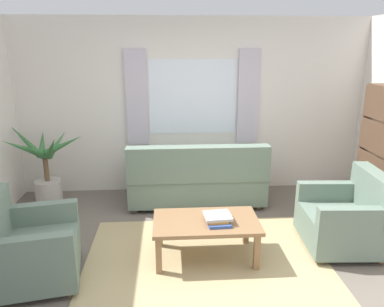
{
  "coord_description": "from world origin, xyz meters",
  "views": [
    {
      "loc": [
        -0.38,
        -3.33,
        2.2
      ],
      "look_at": [
        -0.11,
        0.7,
        1.01
      ],
      "focal_mm": 34.74,
      "sensor_mm": 36.0,
      "label": 1
    }
  ],
  "objects": [
    {
      "name": "wall_back",
      "position": [
        0.0,
        2.26,
        1.3
      ],
      "size": [
        5.32,
        0.12,
        2.6
      ],
      "primitive_type": "cube",
      "color": "silver",
      "rests_on": "ground_plane"
    },
    {
      "name": "potted_plant",
      "position": [
        -2.1,
        1.72,
        0.49
      ],
      "size": [
        1.13,
        1.0,
        1.15
      ],
      "color": "#B7B2A8",
      "rests_on": "ground_plane"
    },
    {
      "name": "couch",
      "position": [
        0.01,
        1.59,
        0.37
      ],
      "size": [
        1.9,
        0.82,
        0.92
      ],
      "rotation": [
        0.0,
        0.0,
        3.14
      ],
      "color": "slate",
      "rests_on": "ground_plane"
    },
    {
      "name": "armchair_left",
      "position": [
        -1.74,
        -0.12,
        0.35
      ],
      "size": [
        0.96,
        0.97,
        0.88
      ],
      "rotation": [
        0.0,
        0.0,
        1.75
      ],
      "color": "slate",
      "rests_on": "ground_plane"
    },
    {
      "name": "window_with_curtains",
      "position": [
        0.0,
        2.18,
        1.45
      ],
      "size": [
        1.98,
        0.07,
        1.4
      ],
      "color": "white"
    },
    {
      "name": "ground_plane",
      "position": [
        0.0,
        0.0,
        0.0
      ],
      "size": [
        6.24,
        6.24,
        0.0
      ],
      "primitive_type": "plane",
      "color": "#6B6056"
    },
    {
      "name": "coffee_table",
      "position": [
        -0.0,
        0.17,
        0.38
      ],
      "size": [
        1.1,
        0.64,
        0.44
      ],
      "color": "olive",
      "rests_on": "ground_plane"
    },
    {
      "name": "book_stack_on_table",
      "position": [
        0.11,
        0.12,
        0.48
      ],
      "size": [
        0.29,
        0.32,
        0.08
      ],
      "color": "#335199",
      "rests_on": "coffee_table"
    },
    {
      "name": "armchair_right",
      "position": [
        1.59,
        0.29,
        0.35
      ],
      "size": [
        0.87,
        0.89,
        0.88
      ],
      "rotation": [
        0.0,
        0.0,
        -1.63
      ],
      "color": "slate",
      "rests_on": "ground_plane"
    },
    {
      "name": "area_rug",
      "position": [
        0.0,
        0.0,
        0.01
      ],
      "size": [
        2.54,
        2.1,
        0.01
      ],
      "primitive_type": "cube",
      "color": "tan",
      "rests_on": "ground_plane"
    }
  ]
}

